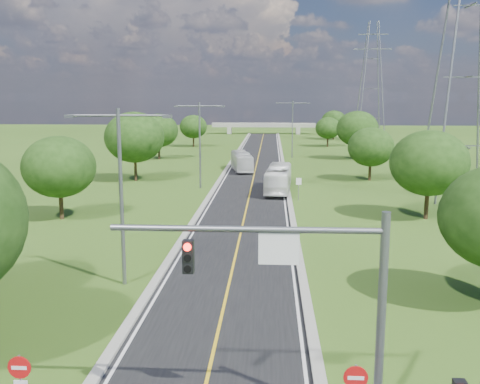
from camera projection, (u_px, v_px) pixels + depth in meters
The scene contains 24 objects.
ground at pixel (255, 171), 77.51m from camera, with size 260.00×260.00×0.00m, color #325116.
road at pixel (256, 166), 83.40m from camera, with size 8.00×150.00×0.06m, color black.
curb_left at pixel (229, 165), 83.63m from camera, with size 0.50×150.00×0.22m, color gray.
curb_right at pixel (284, 165), 83.14m from camera, with size 0.50×150.00×0.22m, color gray.
signal_mast at pixel (313, 284), 16.48m from camera, with size 8.54×0.33×7.20m.
do_not_enter_left at pixel (20, 377), 17.06m from camera, with size 0.76×0.11×2.50m.
speed_limit_sign at pixel (299, 185), 55.29m from camera, with size 0.55×0.09×2.40m.
overpass at pixel (264, 126), 155.72m from camera, with size 30.00×3.00×3.20m.
streetlight_near_left at pixel (121, 182), 29.64m from camera, with size 5.90×0.25×10.00m.
streetlight_mid_left at pixel (200, 138), 62.07m from camera, with size 5.90×0.25×10.00m.
streetlight_far_right at pixel (293, 124), 93.81m from camera, with size 5.90×0.25×10.00m.
power_tower_near at pixel (466, 63), 54.13m from camera, with size 9.00×6.40×28.00m.
power_tower_far at pixel (371, 83), 127.61m from camera, with size 9.00×6.40×28.00m.
tree_lb at pixel (59, 167), 46.17m from camera, with size 6.30×6.30×7.33m.
tree_lc at pixel (134, 137), 67.58m from camera, with size 7.56×7.56×8.79m.
tree_ld at pixel (159, 131), 91.39m from camera, with size 6.72×6.72×7.82m.
tree_le at pixel (193, 127), 114.94m from camera, with size 5.88×5.88×6.84m.
tree_rb at pixel (429, 163), 46.23m from camera, with size 6.72×6.72×7.82m.
tree_rc at pixel (371, 147), 68.02m from camera, with size 5.88×5.88×6.84m.
tree_rd at pixel (357, 129), 91.33m from camera, with size 7.14×7.14×8.30m.
tree_re at pixel (328, 128), 115.28m from camera, with size 5.46×5.46×6.35m.
tree_rf at pixel (334, 121), 134.63m from camera, with size 6.30×6.30×7.33m.
bus_outbound at pixel (278, 179), 60.17m from camera, with size 2.47×10.57×2.94m, color white.
bus_inbound at pixel (242, 161), 77.48m from camera, with size 2.27×9.71×2.70m, color silver.
Camera 1 is at (2.34, -16.84, 10.57)m, focal length 40.00 mm.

